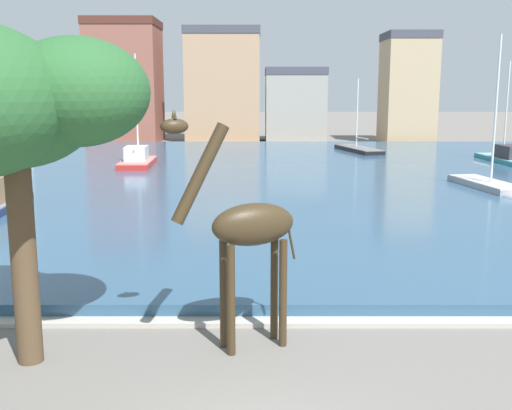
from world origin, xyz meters
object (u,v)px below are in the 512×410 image
sailboat_red (137,163)px  shade_tree (0,104)px  sailboat_black (354,151)px  sailboat_grey (491,189)px  sailboat_teal (502,159)px  sailboat_yellow (31,156)px  giraffe_statue (245,230)px

sailboat_red → shade_tree: bearing=-83.9°
sailboat_black → sailboat_grey: (4.04, -20.96, 0.02)m
sailboat_teal → sailboat_red: size_ratio=1.03×
sailboat_black → shade_tree: size_ratio=1.13×
sailboat_yellow → shade_tree: 39.66m
sailboat_teal → sailboat_red: 26.82m
sailboat_red → sailboat_yellow: sailboat_yellow is taller
sailboat_teal → sailboat_black: sailboat_teal is taller
sailboat_red → sailboat_black: bearing=31.8°
sailboat_teal → sailboat_yellow: (-36.37, 3.64, -0.15)m
giraffe_statue → sailboat_teal: sailboat_teal is taller
sailboat_black → sailboat_yellow: bearing=-170.7°
sailboat_grey → sailboat_yellow: bearing=151.6°
sailboat_teal → sailboat_yellow: 36.55m
giraffe_statue → sailboat_grey: sailboat_grey is taller
sailboat_teal → sailboat_grey: 14.17m
sailboat_yellow → sailboat_grey: bearing=-28.4°
sailboat_teal → sailboat_black: (-9.76, 7.99, -0.15)m
sailboat_yellow → shade_tree: (12.98, -37.14, 5.02)m
giraffe_statue → sailboat_teal: size_ratio=0.63×
giraffe_statue → sailboat_yellow: sailboat_yellow is taller
sailboat_red → sailboat_yellow: size_ratio=0.83×
sailboat_teal → sailboat_grey: bearing=-113.8°
sailboat_teal → sailboat_black: 12.61m
sailboat_teal → sailboat_grey: size_ratio=0.98×
sailboat_black → sailboat_grey: bearing=-79.1°
sailboat_teal → sailboat_red: (-26.70, -2.50, 0.06)m
sailboat_red → sailboat_grey: (20.98, -10.47, -0.18)m
sailboat_teal → shade_tree: 41.15m
giraffe_statue → sailboat_grey: 23.66m
giraffe_statue → sailboat_black: bearing=77.7°
sailboat_teal → shade_tree: (-23.39, -33.51, 4.87)m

